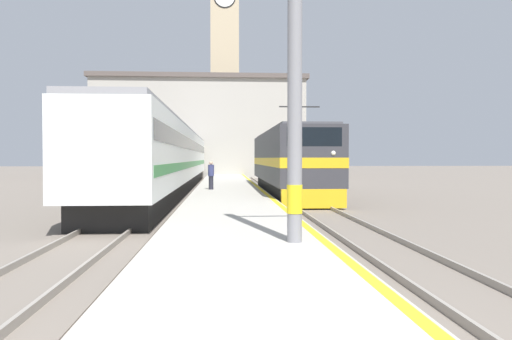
# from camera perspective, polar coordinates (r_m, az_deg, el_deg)

# --- Properties ---
(ground_plane) EXTENTS (200.00, 200.00, 0.00)m
(ground_plane) POSITION_cam_1_polar(r_m,az_deg,el_deg) (35.80, -3.27, -2.14)
(ground_plane) COLOR #70665B
(platform) EXTENTS (3.86, 140.00, 0.45)m
(platform) POSITION_cam_1_polar(r_m,az_deg,el_deg) (30.80, -3.17, -2.30)
(platform) COLOR #ADA89E
(platform) RESTS_ON ground
(rail_track_near) EXTENTS (2.84, 140.00, 0.16)m
(rail_track_near) POSITION_cam_1_polar(r_m,az_deg,el_deg) (31.04, 3.24, -2.63)
(rail_track_near) COLOR #70665B
(rail_track_near) RESTS_ON ground
(rail_track_far) EXTENTS (2.83, 140.00, 0.16)m
(rail_track_far) POSITION_cam_1_polar(r_m,az_deg,el_deg) (30.99, -10.12, -2.65)
(rail_track_far) COLOR #70665B
(rail_track_far) RESTS_ON ground
(locomotive_train) EXTENTS (2.92, 16.60, 4.78)m
(locomotive_train) POSITION_cam_1_polar(r_m,az_deg,el_deg) (29.03, 3.73, 0.88)
(locomotive_train) COLOR black
(locomotive_train) RESTS_ON ground
(passenger_train) EXTENTS (2.92, 39.46, 4.13)m
(passenger_train) POSITION_cam_1_polar(r_m,az_deg,el_deg) (33.68, -9.62, 1.39)
(passenger_train) COLOR black
(passenger_train) RESTS_ON ground
(catenary_mast) EXTENTS (2.64, 0.33, 7.48)m
(catenary_mast) POSITION_cam_1_polar(r_m,az_deg,el_deg) (10.60, 4.83, 11.77)
(catenary_mast) COLOR gray
(catenary_mast) RESTS_ON platform
(person_on_platform) EXTENTS (0.34, 0.34, 1.58)m
(person_on_platform) POSITION_cam_1_polar(r_m,az_deg,el_deg) (27.92, -5.16, -0.54)
(person_on_platform) COLOR #23232D
(person_on_platform) RESTS_ON platform
(clock_tower) EXTENTS (4.67, 4.67, 29.26)m
(clock_tower) POSITION_cam_1_polar(r_m,az_deg,el_deg) (68.96, -3.60, 12.45)
(clock_tower) COLOR tan
(clock_tower) RESTS_ON ground
(station_building) EXTENTS (23.89, 8.29, 11.34)m
(station_building) POSITION_cam_1_polar(r_m,az_deg,el_deg) (57.77, -6.39, 4.84)
(station_building) COLOR #A8A399
(station_building) RESTS_ON ground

